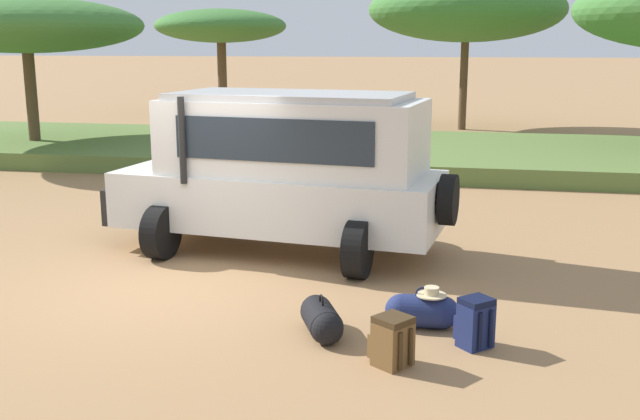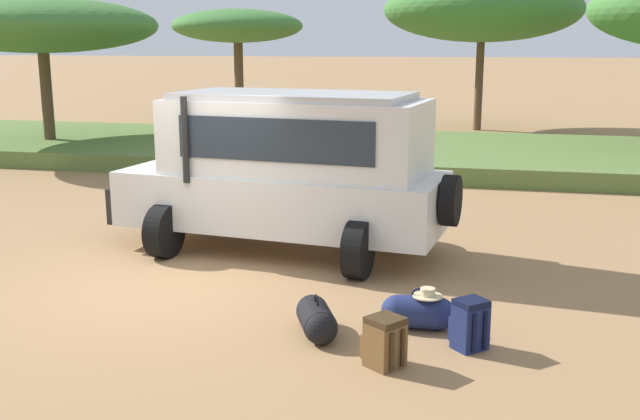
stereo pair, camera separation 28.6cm
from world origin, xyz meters
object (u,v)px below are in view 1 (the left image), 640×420
at_px(backpack_cluster_center, 475,323).
at_px(acacia_tree_far_left, 26,26).
at_px(acacia_tree_centre_back, 466,10).
at_px(safari_vehicle, 285,168).
at_px(duffel_bag_soft_canvas, 321,319).
at_px(duffel_bag_low_black_case, 422,311).
at_px(acacia_tree_left_mid, 221,26).
at_px(backpack_beside_front_wheel, 392,341).

height_order(backpack_cluster_center, acacia_tree_far_left, acacia_tree_far_left).
distance_m(backpack_cluster_center, acacia_tree_centre_back, 21.04).
bearing_deg(backpack_cluster_center, safari_vehicle, 131.35).
bearing_deg(safari_vehicle, acacia_tree_far_left, 138.60).
bearing_deg(acacia_tree_far_left, safari_vehicle, -41.40).
bearing_deg(duffel_bag_soft_canvas, acacia_tree_far_left, 132.60).
distance_m(duffel_bag_low_black_case, acacia_tree_centre_back, 20.60).
xyz_separation_m(safari_vehicle, duffel_bag_soft_canvas, (1.21, -3.25, -1.11)).
bearing_deg(duffel_bag_low_black_case, acacia_tree_centre_back, 89.65).
relative_size(duffel_bag_low_black_case, acacia_tree_left_mid, 0.13).
bearing_deg(safari_vehicle, acacia_tree_centre_back, 82.12).
distance_m(acacia_tree_left_mid, acacia_tree_centre_back, 12.00).
relative_size(backpack_cluster_center, acacia_tree_left_mid, 0.09).
height_order(safari_vehicle, duffel_bag_low_black_case, safari_vehicle).
xyz_separation_m(backpack_beside_front_wheel, acacia_tree_centre_back, (0.35, 21.28, 4.05)).
distance_m(duffel_bag_soft_canvas, acacia_tree_far_left, 16.08).
relative_size(safari_vehicle, backpack_beside_front_wheel, 10.56).
bearing_deg(safari_vehicle, acacia_tree_left_mid, 110.93).
bearing_deg(duffel_bag_low_black_case, acacia_tree_left_mid, 113.30).
bearing_deg(acacia_tree_centre_back, backpack_beside_front_wheel, -90.95).
xyz_separation_m(backpack_cluster_center, duffel_bag_soft_canvas, (-1.66, 0.00, -0.08)).
bearing_deg(backpack_beside_front_wheel, safari_vehicle, 117.81).
height_order(backpack_beside_front_wheel, acacia_tree_far_left, acacia_tree_far_left).
height_order(safari_vehicle, duffel_bag_soft_canvas, safari_vehicle).
relative_size(backpack_beside_front_wheel, acacia_tree_far_left, 0.08).
bearing_deg(duffel_bag_soft_canvas, acacia_tree_centre_back, 86.67).
bearing_deg(acacia_tree_left_mid, backpack_beside_front_wheel, -68.00).
distance_m(safari_vehicle, acacia_tree_centre_back, 17.81).
relative_size(backpack_cluster_center, acacia_tree_centre_back, 0.08).
relative_size(duffel_bag_soft_canvas, acacia_tree_centre_back, 0.12).
bearing_deg(acacia_tree_left_mid, duffel_bag_soft_canvas, -69.15).
xyz_separation_m(backpack_cluster_center, acacia_tree_centre_back, (-0.46, 20.64, 4.04)).
height_order(duffel_bag_low_black_case, duffel_bag_soft_canvas, duffel_bag_low_black_case).
height_order(safari_vehicle, acacia_tree_centre_back, acacia_tree_centre_back).
relative_size(backpack_beside_front_wheel, backpack_cluster_center, 0.95).
relative_size(duffel_bag_low_black_case, acacia_tree_centre_back, 0.12).
bearing_deg(duffel_bag_low_black_case, backpack_cluster_center, -38.00).
relative_size(safari_vehicle, duffel_bag_soft_canvas, 6.26).
distance_m(safari_vehicle, duffel_bag_soft_canvas, 3.64).
bearing_deg(safari_vehicle, backpack_cluster_center, -48.65).
height_order(duffel_bag_low_black_case, acacia_tree_far_left, acacia_tree_far_left).
xyz_separation_m(safari_vehicle, backpack_cluster_center, (2.86, -3.25, -1.03)).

